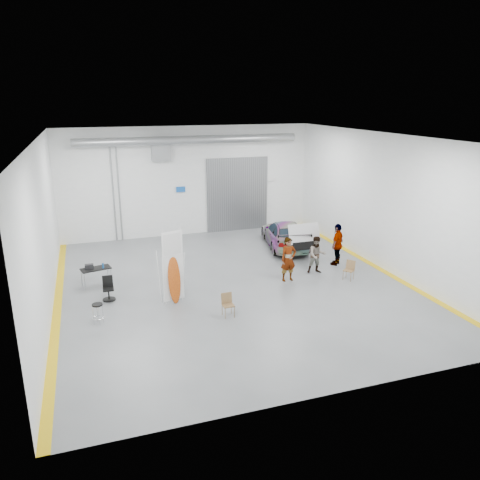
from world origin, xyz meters
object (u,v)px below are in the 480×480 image
object	(u,v)px
person_a	(288,259)
person_b	(317,255)
folding_chair_near	(228,309)
person_c	(337,244)
work_table	(94,268)
sedan_car	(285,234)
shop_stool	(98,314)
surfboard_display	(172,273)
folding_chair_far	(348,274)
office_chair	(108,290)

from	to	relation	value
person_a	person_b	size ratio (longest dim) A/B	1.13
person_a	folding_chair_near	distance (m)	4.24
person_c	work_table	distance (m)	10.75
sedan_car	person_a	size ratio (longest dim) A/B	2.46
sedan_car	folding_chair_near	world-z (taller)	sedan_car
sedan_car	person_b	size ratio (longest dim) A/B	2.79
person_a	shop_stool	world-z (taller)	person_a
person_c	folding_chair_near	size ratio (longest dim) A/B	2.36
surfboard_display	shop_stool	bearing A→B (deg)	-176.00
person_a	work_table	distance (m)	8.02
person_a	folding_chair_near	size ratio (longest dim) A/B	2.28
person_b	folding_chair_far	size ratio (longest dim) A/B	2.01
person_c	work_table	size ratio (longest dim) A/B	1.53
person_c	folding_chair_far	bearing A→B (deg)	35.61
person_b	shop_stool	bearing A→B (deg)	-155.99
folding_chair_far	shop_stool	xyz separation A→B (m)	(-10.25, -0.87, 0.11)
sedan_car	folding_chair_near	distance (m)	8.57
shop_stool	sedan_car	bearing A→B (deg)	32.08
folding_chair_near	shop_stool	distance (m)	4.46
person_b	folding_chair_far	bearing A→B (deg)	-40.58
office_chair	person_b	bearing A→B (deg)	2.04
sedan_car	work_table	xyz separation A→B (m)	(-9.53, -2.35, 0.06)
folding_chair_far	work_table	world-z (taller)	work_table
folding_chair_near	office_chair	world-z (taller)	office_chair
person_a	shop_stool	distance (m)	7.96
shop_stool	office_chair	world-z (taller)	office_chair
sedan_car	folding_chair_near	xyz separation A→B (m)	(-5.17, -6.83, -0.42)
person_b	surfboard_display	xyz separation A→B (m)	(-6.59, -1.15, 0.37)
person_c	office_chair	bearing A→B (deg)	-35.72
person_b	surfboard_display	world-z (taller)	surfboard_display
person_c	office_chair	xyz separation A→B (m)	(-10.27, -0.75, -0.57)
folding_chair_far	shop_stool	size ratio (longest dim) A/B	1.12
person_c	folding_chair_near	world-z (taller)	person_c
work_table	folding_chair_far	bearing A→B (deg)	-15.13
person_c	office_chair	size ratio (longest dim) A/B	2.12
folding_chair_far	person_b	bearing A→B (deg)	-179.41
folding_chair_far	shop_stool	world-z (taller)	folding_chair_far
folding_chair_near	work_table	world-z (taller)	work_table
surfboard_display	folding_chair_near	bearing A→B (deg)	-60.51
person_c	person_a	bearing A→B (deg)	-19.30
person_c	surfboard_display	xyz separation A→B (m)	(-7.98, -1.83, 0.22)
sedan_car	surfboard_display	world-z (taller)	surfboard_display
person_b	sedan_car	bearing A→B (deg)	98.65
shop_stool	surfboard_display	bearing A→B (deg)	17.91
surfboard_display	folding_chair_near	world-z (taller)	surfboard_display
sedan_car	person_c	xyz separation A→B (m)	(1.18, -3.27, 0.30)
sedan_car	person_a	xyz separation A→B (m)	(-1.77, -4.38, 0.27)
person_a	shop_stool	size ratio (longest dim) A/B	2.56
folding_chair_far	office_chair	size ratio (longest dim) A/B	0.90
sedan_car	shop_stool	xyz separation A→B (m)	(-9.55, -5.98, -0.31)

